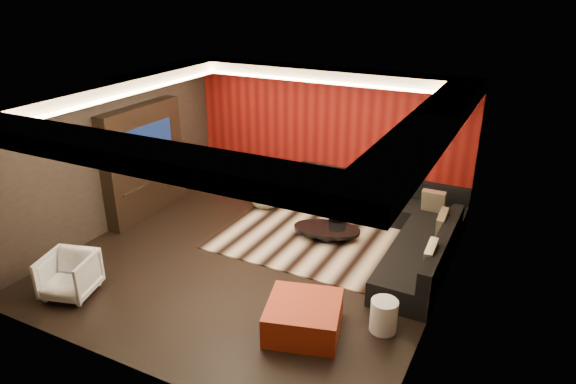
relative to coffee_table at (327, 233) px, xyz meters
The scene contains 26 objects.
floor 1.43m from the coffee_table, 124.17° to the right, with size 6.00×6.00×0.02m, color black.
ceiling 3.04m from the coffee_table, 124.17° to the right, with size 6.00×6.00×0.02m, color silver.
wall_back 2.37m from the coffee_table, 113.57° to the left, with size 6.00×0.02×2.80m, color black.
wall_left 4.19m from the coffee_table, 162.82° to the right, with size 0.02×6.00×2.80m, color black.
wall_right 2.81m from the coffee_table, 28.05° to the right, with size 0.02×6.00×2.80m, color black.
red_feature_wall 2.34m from the coffee_table, 114.04° to the left, with size 5.98×0.05×2.78m, color #6B0C0A.
soffit_back 3.09m from the coffee_table, 117.71° to the left, with size 6.00×0.60×0.22m, color silver.
soffit_front 4.72m from the coffee_table, 101.65° to the right, with size 6.00×0.60×0.22m, color silver.
soffit_left 4.50m from the coffee_table, 161.40° to the right, with size 0.60×4.80×0.22m, color silver.
soffit_right 3.40m from the coffee_table, 31.78° to the right, with size 0.60×4.80×0.22m, color silver.
cove_back 2.86m from the coffee_table, 124.06° to the left, with size 4.80×0.08×0.04m, color #FFD899.
cove_front 4.39m from the coffee_table, 102.73° to the right, with size 4.80×0.08×0.04m, color #FFD899.
cove_left 4.18m from the coffee_table, 159.56° to the right, with size 0.08×4.80×0.04m, color #FFD899.
cove_right 3.16m from the coffee_table, 37.04° to the right, with size 0.08×4.80×0.04m, color #FFD899.
tv_surround 3.82m from the coffee_table, behind, with size 0.30×2.00×2.20m, color black.
tv_screen 3.78m from the coffee_table, behind, with size 0.04×1.30×0.80m, color black.
tv_shelf 3.58m from the coffee_table, behind, with size 0.04×1.60×0.04m, color black.
rug 0.19m from the coffee_table, 48.18° to the left, with size 4.00×3.00×0.02m, color beige.
coffee_table is the anchor object (origin of this frame).
drum_stool 0.42m from the coffee_table, 84.38° to the left, with size 0.34×0.34×0.39m, color black.
striped_pouf 1.78m from the coffee_table, 157.65° to the left, with size 0.59×0.59×0.33m, color beige.
white_side_table 2.69m from the coffee_table, 50.73° to the right, with size 0.37×0.37×0.46m, color white.
orange_ottoman 2.68m from the coffee_table, 73.87° to the right, with size 0.97×0.97×0.43m, color maroon.
armchair 4.35m from the coffee_table, 129.08° to the right, with size 0.71×0.73×0.66m, color white.
sectional_sofa 1.17m from the coffee_table, 36.32° to the left, with size 3.65×3.50×0.75m.
throw_pillows 1.67m from the coffee_table, 18.34° to the left, with size 1.83×2.76×0.50m.
Camera 1 is at (3.92, -6.56, 4.43)m, focal length 32.00 mm.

